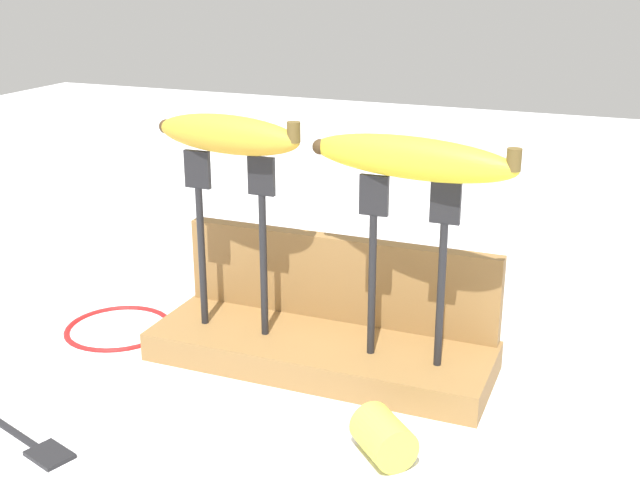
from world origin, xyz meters
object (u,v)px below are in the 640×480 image
Objects in this scene: banana_raised_right at (411,158)px; fork_stand_right at (407,253)px; fork_stand_left at (231,226)px; wire_coil at (118,326)px; banana_raised_left at (227,134)px; banana_chunk_near at (383,436)px; fork_fallen_near at (18,432)px.

fork_stand_right is at bearing -8.65° from banana_raised_right.
fork_stand_left is 1.55× the size of wire_coil.
banana_raised_left is (-0.00, 0.00, 0.09)m from fork_stand_left.
fork_stand_left is at bearing 148.85° from banana_chunk_near.
fork_fallen_near is at bearing -143.66° from fork_stand_right.
banana_raised_left reaches higher than fork_stand_right.
fork_stand_left reaches higher than fork_stand_right.
banana_chunk_near is at bearing -81.25° from banana_raised_right.
fork_stand_right is 0.09m from banana_raised_right.
fork_stand_left is 1.12× the size of banana_raised_left.
fork_stand_right is 0.36m from fork_fallen_near.
wire_coil is at bearing 102.44° from fork_fallen_near.
fork_stand_right is at bearing 0.00° from fork_stand_left.
fork_fallen_near is at bearing -77.56° from wire_coil.
wire_coil is at bearing 160.19° from banana_chunk_near.
fork_stand_left is 0.09m from banana_raised_left.
fork_stand_right is 0.16m from banana_chunk_near.
banana_raised_left is 2.59× the size of banana_chunk_near.
banana_raised_right is (0.17, 0.00, 0.08)m from fork_stand_left.
banana_raised_right is at bearing 98.75° from banana_chunk_near.
banana_raised_right reaches higher than banana_chunk_near.
banana_chunk_near is at bearing -31.15° from fork_stand_left.
banana_raised_left is 1.38× the size of wire_coil.
fork_fallen_near is (-0.27, -0.20, -0.21)m from banana_raised_right.
banana_raised_right is at bearing 171.35° from fork_stand_right.
banana_raised_left is 0.31m from fork_fallen_near.
fork_fallen_near is at bearing -116.16° from fork_stand_left.
fork_fallen_near is at bearing -116.14° from banana_raised_left.
banana_raised_left is at bearing 172.72° from fork_stand_left.
banana_raised_right is (0.17, 0.00, -0.01)m from banana_raised_left.
banana_chunk_near is 0.53× the size of wire_coil.
fork_stand_left is 0.19m from wire_coil.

